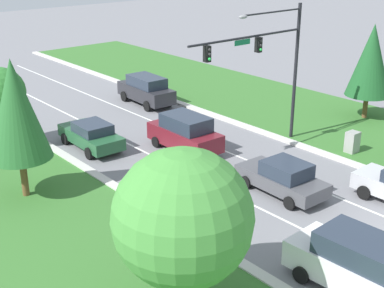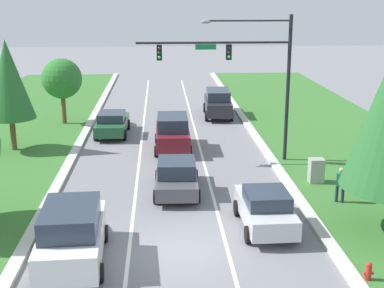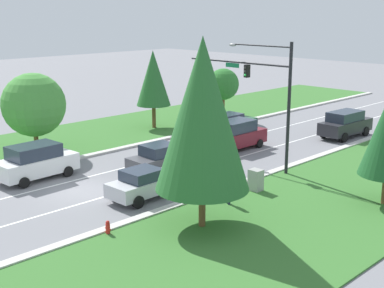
{
  "view_description": "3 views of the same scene",
  "coord_description": "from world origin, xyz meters",
  "px_view_note": "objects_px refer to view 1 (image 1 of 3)",
  "views": [
    {
      "loc": [
        -18.01,
        -8.74,
        11.41
      ],
      "look_at": [
        -1.23,
        11.04,
        1.38
      ],
      "focal_mm": 50.0,
      "sensor_mm": 36.0,
      "label": 1
    },
    {
      "loc": [
        -0.58,
        -17.7,
        9.01
      ],
      "look_at": [
        1.0,
        8.23,
        1.74
      ],
      "focal_mm": 50.0,
      "sensor_mm": 36.0,
      "label": 2
    },
    {
      "loc": [
        24.5,
        -15.58,
        9.83
      ],
      "look_at": [
        -0.42,
        9.28,
        0.96
      ],
      "focal_mm": 50.0,
      "sensor_mm": 36.0,
      "label": 3
    }
  ],
  "objects_px": {
    "oak_near_left_tree": "(0,93)",
    "conifer_mid_left_tree": "(16,110)",
    "forest_sedan": "(91,135)",
    "charcoal_suv": "(146,90)",
    "graphite_sedan": "(283,178)",
    "conifer_far_right_tree": "(371,60)",
    "white_suv": "(358,264)",
    "utility_cabinet": "(352,143)",
    "traffic_signal_mast": "(269,56)",
    "burgundy_suv": "(185,133)",
    "oak_far_left_tree": "(183,218)"
  },
  "relations": [
    {
      "from": "oak_near_left_tree",
      "to": "conifer_mid_left_tree",
      "type": "xyz_separation_m",
      "value": [
        -1.85,
        -6.71,
        0.99
      ]
    },
    {
      "from": "forest_sedan",
      "to": "charcoal_suv",
      "type": "xyz_separation_m",
      "value": [
        7.6,
        5.14,
        0.27
      ]
    },
    {
      "from": "graphite_sedan",
      "to": "conifer_far_right_tree",
      "type": "height_order",
      "value": "conifer_far_right_tree"
    },
    {
      "from": "white_suv",
      "to": "conifer_far_right_tree",
      "type": "distance_m",
      "value": 19.98
    },
    {
      "from": "forest_sedan",
      "to": "conifer_far_right_tree",
      "type": "height_order",
      "value": "conifer_far_right_tree"
    },
    {
      "from": "charcoal_suv",
      "to": "graphite_sedan",
      "type": "relative_size",
      "value": 1.11
    },
    {
      "from": "utility_cabinet",
      "to": "conifer_mid_left_tree",
      "type": "relative_size",
      "value": 0.19
    },
    {
      "from": "traffic_signal_mast",
      "to": "burgundy_suv",
      "type": "bearing_deg",
      "value": 146.07
    },
    {
      "from": "burgundy_suv",
      "to": "oak_far_left_tree",
      "type": "bearing_deg",
      "value": -129.38
    },
    {
      "from": "utility_cabinet",
      "to": "oak_far_left_tree",
      "type": "distance_m",
      "value": 16.85
    },
    {
      "from": "graphite_sedan",
      "to": "charcoal_suv",
      "type": "bearing_deg",
      "value": 78.89
    },
    {
      "from": "charcoal_suv",
      "to": "oak_far_left_tree",
      "type": "relative_size",
      "value": 0.9
    },
    {
      "from": "oak_near_left_tree",
      "to": "burgundy_suv",
      "type": "bearing_deg",
      "value": -42.76
    },
    {
      "from": "traffic_signal_mast",
      "to": "graphite_sedan",
      "type": "bearing_deg",
      "value": -129.78
    },
    {
      "from": "graphite_sedan",
      "to": "conifer_mid_left_tree",
      "type": "xyz_separation_m",
      "value": [
        -9.47,
        7.59,
        3.47
      ]
    },
    {
      "from": "graphite_sedan",
      "to": "oak_near_left_tree",
      "type": "bearing_deg",
      "value": 119.79
    },
    {
      "from": "utility_cabinet",
      "to": "traffic_signal_mast",
      "type": "bearing_deg",
      "value": 128.32
    },
    {
      "from": "white_suv",
      "to": "traffic_signal_mast",
      "type": "bearing_deg",
      "value": 53.09
    },
    {
      "from": "traffic_signal_mast",
      "to": "burgundy_suv",
      "type": "distance_m",
      "value": 6.35
    },
    {
      "from": "charcoal_suv",
      "to": "conifer_mid_left_tree",
      "type": "xyz_separation_m",
      "value": [
        -13.15,
        -8.58,
        3.2
      ]
    },
    {
      "from": "forest_sedan",
      "to": "conifer_far_right_tree",
      "type": "distance_m",
      "value": 18.55
    },
    {
      "from": "white_suv",
      "to": "conifer_far_right_tree",
      "type": "bearing_deg",
      "value": 29.57
    },
    {
      "from": "graphite_sedan",
      "to": "utility_cabinet",
      "type": "distance_m",
      "value": 6.95
    },
    {
      "from": "burgundy_suv",
      "to": "conifer_far_right_tree",
      "type": "xyz_separation_m",
      "value": [
        12.92,
        -3.36,
        2.91
      ]
    },
    {
      "from": "charcoal_suv",
      "to": "graphite_sedan",
      "type": "bearing_deg",
      "value": -100.25
    },
    {
      "from": "oak_near_left_tree",
      "to": "forest_sedan",
      "type": "bearing_deg",
      "value": -41.46
    },
    {
      "from": "forest_sedan",
      "to": "oak_near_left_tree",
      "type": "bearing_deg",
      "value": 140.02
    },
    {
      "from": "white_suv",
      "to": "conifer_far_right_tree",
      "type": "xyz_separation_m",
      "value": [
        16.75,
        10.5,
        2.91
      ]
    },
    {
      "from": "graphite_sedan",
      "to": "oak_near_left_tree",
      "type": "relative_size",
      "value": 0.97
    },
    {
      "from": "utility_cabinet",
      "to": "conifer_mid_left_tree",
      "type": "xyz_separation_m",
      "value": [
        -16.37,
        6.77,
        3.64
      ]
    },
    {
      "from": "white_suv",
      "to": "burgundy_suv",
      "type": "height_order",
      "value": "burgundy_suv"
    },
    {
      "from": "charcoal_suv",
      "to": "graphite_sedan",
      "type": "distance_m",
      "value": 16.58
    },
    {
      "from": "charcoal_suv",
      "to": "white_suv",
      "type": "height_order",
      "value": "white_suv"
    },
    {
      "from": "forest_sedan",
      "to": "oak_near_left_tree",
      "type": "xyz_separation_m",
      "value": [
        -3.7,
        3.27,
        2.48
      ]
    },
    {
      "from": "charcoal_suv",
      "to": "forest_sedan",
      "type": "bearing_deg",
      "value": -143.33
    },
    {
      "from": "white_suv",
      "to": "forest_sedan",
      "type": "bearing_deg",
      "value": 87.75
    },
    {
      "from": "oak_far_left_tree",
      "to": "traffic_signal_mast",
      "type": "bearing_deg",
      "value": 32.6
    },
    {
      "from": "oak_near_left_tree",
      "to": "conifer_mid_left_tree",
      "type": "height_order",
      "value": "conifer_mid_left_tree"
    },
    {
      "from": "traffic_signal_mast",
      "to": "conifer_far_right_tree",
      "type": "height_order",
      "value": "traffic_signal_mast"
    },
    {
      "from": "conifer_far_right_tree",
      "to": "graphite_sedan",
      "type": "bearing_deg",
      "value": -163.23
    },
    {
      "from": "white_suv",
      "to": "burgundy_suv",
      "type": "relative_size",
      "value": 1.04
    },
    {
      "from": "graphite_sedan",
      "to": "oak_far_left_tree",
      "type": "height_order",
      "value": "oak_far_left_tree"
    },
    {
      "from": "traffic_signal_mast",
      "to": "charcoal_suv",
      "type": "xyz_separation_m",
      "value": [
        -0.19,
        11.51,
        -4.28
      ]
    },
    {
      "from": "utility_cabinet",
      "to": "oak_far_left_tree",
      "type": "relative_size",
      "value": 0.22
    },
    {
      "from": "conifer_far_right_tree",
      "to": "oak_far_left_tree",
      "type": "relative_size",
      "value": 1.12
    },
    {
      "from": "forest_sedan",
      "to": "white_suv",
      "type": "xyz_separation_m",
      "value": [
        0.08,
        -17.63,
        0.26
      ]
    },
    {
      "from": "traffic_signal_mast",
      "to": "charcoal_suv",
      "type": "height_order",
      "value": "traffic_signal_mast"
    },
    {
      "from": "oak_far_left_tree",
      "to": "conifer_mid_left_tree",
      "type": "relative_size",
      "value": 0.86
    },
    {
      "from": "conifer_far_right_tree",
      "to": "oak_far_left_tree",
      "type": "xyz_separation_m",
      "value": [
        -22.02,
        -7.54,
        -0.51
      ]
    },
    {
      "from": "graphite_sedan",
      "to": "white_suv",
      "type": "height_order",
      "value": "white_suv"
    }
  ]
}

